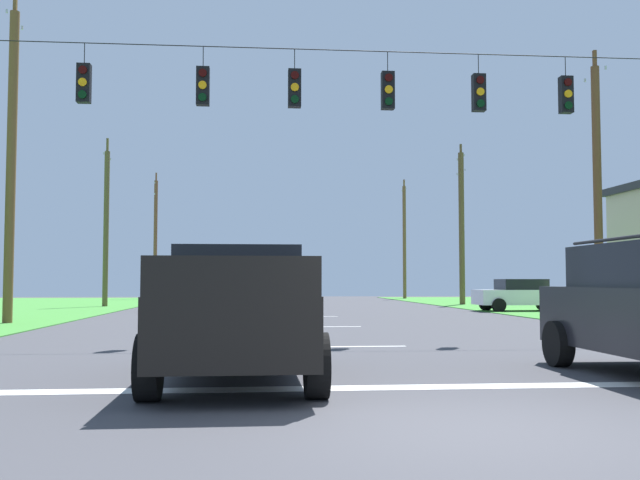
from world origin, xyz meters
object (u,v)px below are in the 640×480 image
Objects in this scene: pickup_truck at (237,312)px; utility_pole_far_left at (11,162)px; utility_pole_mid_right at (598,188)px; utility_pole_distant_left at (155,236)px; utility_pole_distant_right at (106,226)px; distant_car_oncoming at (182,294)px; utility_pole_far_right at (462,225)px; distant_car_crossing_white at (521,295)px; utility_pole_near_left at (404,240)px; overhead_signal_span at (335,156)px.

utility_pole_far_left is at bearing 119.40° from pickup_truck.
utility_pole_distant_left reaches higher than utility_pole_mid_right.
utility_pole_mid_right is 26.13m from utility_pole_distant_right.
distant_car_oncoming is 18.01m from utility_pole_far_right.
distant_car_oncoming is at bearing 64.79° from utility_pole_far_left.
pickup_truck is 1.25× the size of distant_car_crossing_white.
utility_pole_near_left reaches higher than distant_car_crossing_white.
overhead_signal_span is 3.42× the size of pickup_truck.
distant_car_oncoming is 0.39× the size of utility_pole_far_left.
pickup_truck is 0.48× the size of utility_pole_far_left.
distant_car_oncoming is (-5.49, 17.37, -3.73)m from overhead_signal_span.
utility_pole_distant_right is at bearing 129.52° from distant_car_oncoming.
utility_pole_far_right is at bearing 40.16° from utility_pole_far_left.
distant_car_oncoming is at bearing -50.48° from utility_pole_distant_right.
utility_pole_far_right is at bearing 68.21° from pickup_truck.
utility_pole_mid_right is 32.34m from utility_pole_near_left.
utility_pole_mid_right is (-0.18, -8.13, 3.98)m from distant_car_crossing_white.
utility_pole_distant_left reaches higher than pickup_truck.
utility_pole_near_left is 20.19m from utility_pole_distant_left.
distant_car_crossing_white is 0.44× the size of utility_pole_mid_right.
utility_pole_near_left is at bearing 57.89° from utility_pole_far_left.
utility_pole_distant_right reaches higher than distant_car_crossing_white.
pickup_truck is 49.00m from utility_pole_distant_left.
utility_pole_near_left is (12.23, 46.45, 3.77)m from pickup_truck.
distant_car_oncoming is 27.35m from utility_pole_near_left.
utility_pole_far_right reaches higher than utility_pole_near_left.
pickup_truck is at bearing -80.70° from utility_pole_distant_left.
overhead_signal_span is 1.91× the size of utility_pole_near_left.
utility_pole_far_left is (-20.74, -8.02, 4.66)m from distant_car_crossing_white.
pickup_truck is 0.53× the size of utility_pole_distant_left.
distant_car_crossing_white is 0.45× the size of utility_pole_near_left.
overhead_signal_span is 12.62m from utility_pole_mid_right.
utility_pole_mid_right is 1.02× the size of utility_pole_near_left.
distant_car_crossing_white is 33.43m from utility_pole_distant_left.
distant_car_oncoming is 24.75m from utility_pole_distant_left.
utility_pole_near_left is (-0.33, 32.34, -0.04)m from utility_pole_mid_right.
utility_pole_distant_right is (-20.74, -1.54, -0.29)m from utility_pole_far_right.
utility_pole_near_left is (-0.42, 14.81, -0.08)m from utility_pole_far_right.
distant_car_oncoming is at bearing -124.94° from utility_pole_near_left.
distant_car_crossing_white is at bearing -89.47° from utility_pole_far_right.
utility_pole_mid_right is (15.83, -10.15, 3.98)m from distant_car_oncoming.
utility_pole_far_left reaches higher than utility_pole_distant_right.
utility_pole_mid_right is at bearing -0.29° from utility_pole_far_left.
pickup_truck reaches higher than distant_car_oncoming.
utility_pole_near_left is at bearing -4.95° from utility_pole_distant_left.
utility_pole_far_right is at bearing -38.87° from utility_pole_distant_left.
pickup_truck is at bearing -104.75° from utility_pole_near_left.
utility_pole_far_left reaches higher than overhead_signal_span.
distant_car_crossing_white is at bearing 60.19° from pickup_truck.
utility_pole_mid_right reaches higher than utility_pole_far_right.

